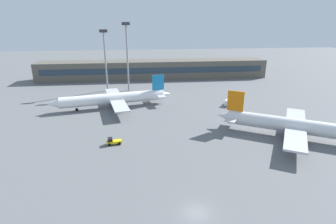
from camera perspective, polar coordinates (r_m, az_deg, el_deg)
name	(u,v)px	position (r m, az deg, el deg)	size (l,w,h in m)	color
ground_plane	(168,122)	(79.87, -0.07, -2.04)	(400.00, 400.00, 0.00)	slate
terminal_building	(154,69)	(138.97, -3.03, 9.02)	(114.39, 12.13, 9.00)	#5B564C
airplane_near	(301,127)	(75.33, 26.44, -2.82)	(38.60, 28.14, 10.68)	silver
airplane_mid	(113,99)	(93.54, -11.68, 2.79)	(41.52, 29.32, 10.34)	white
baggage_tug_yellow	(113,141)	(66.79, -11.59, -6.12)	(3.77, 2.22, 1.75)	yellow
service_van_white	(229,102)	(97.43, 12.83, 2.11)	(4.56, 5.43, 2.08)	white
floodlight_tower_west	(127,53)	(113.29, -8.66, 12.37)	(3.20, 0.80, 27.73)	gray
floodlight_tower_east	(105,56)	(114.83, -13.19, 11.47)	(3.20, 0.80, 24.97)	gray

